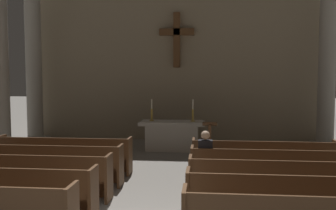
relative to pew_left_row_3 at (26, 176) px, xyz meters
name	(u,v)px	position (x,y,z in m)	size (l,w,h in m)	color
pew_left_row_3	(26,176)	(0.00, 0.00, 0.00)	(3.55, 0.50, 0.95)	brown
pew_left_row_4	(47,164)	(0.00, 1.05, 0.00)	(3.55, 0.50, 0.95)	brown
pew_left_row_5	(64,155)	(0.00, 2.09, 0.00)	(3.55, 0.50, 0.95)	brown
pew_right_row_2	(293,201)	(5.14, -1.05, 0.00)	(3.55, 0.50, 0.95)	brown
pew_right_row_3	(280,183)	(5.14, 0.00, 0.00)	(3.55, 0.50, 0.95)	brown
pew_right_row_4	(271,169)	(5.14, 1.05, 0.00)	(3.55, 0.50, 0.95)	brown
pew_right_row_5	(264,159)	(5.14, 2.09, 0.00)	(3.55, 0.50, 0.95)	brown
column_left_fourth	(34,58)	(-2.79, 6.37, 2.74)	(0.89, 0.89, 6.61)	#9E998E
column_right_fourth	(327,56)	(7.93, 6.37, 2.74)	(0.89, 0.89, 6.61)	#9E998E
altar	(172,135)	(2.57, 5.29, 0.06)	(2.20, 0.90, 1.01)	#A8A399
candlestick_left	(152,114)	(1.87, 5.29, 0.77)	(0.16, 0.16, 0.75)	#B79338
candlestick_right	(193,114)	(3.27, 5.29, 0.77)	(0.16, 0.16, 0.75)	#B79338
apse_with_cross	(177,50)	(2.57, 7.57, 3.10)	(11.67, 0.50, 7.14)	gray
lectern	(210,141)	(3.82, 4.09, 0.07)	(0.44, 0.36, 1.15)	brown
lone_worshipper	(205,158)	(3.69, 1.09, 0.22)	(0.32, 0.43, 1.32)	#26262B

